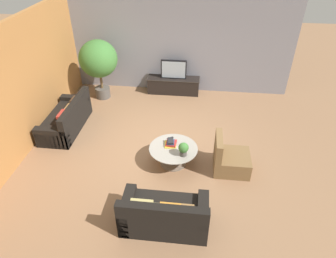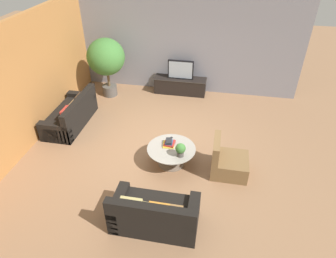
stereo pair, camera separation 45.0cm
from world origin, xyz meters
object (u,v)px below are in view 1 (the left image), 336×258
Objects in this scene: media_console at (174,85)px; television at (174,69)px; coffee_table at (173,153)px; potted_palm_tall at (98,60)px; potted_plant_tabletop at (183,149)px; couch_by_wall at (67,119)px; armchair_wicker at (229,159)px; couch_near_entry at (164,215)px.

television reaches higher than media_console.
potted_palm_tall is (-2.57, 2.97, 0.93)m from coffee_table.
media_console is at bearing 98.75° from potted_plant_tabletop.
armchair_wicker reaches higher than couch_by_wall.
media_console is 3.60m from couch_by_wall.
couch_near_entry reaches higher than media_console.
coffee_table is 0.70× the size of couch_near_entry.
couch_near_entry is at bearing -61.49° from potted_palm_tall.
couch_by_wall is at bearing 74.72° from armchair_wicker.
media_console is at bearing 14.23° from potted_palm_tall.
couch_by_wall is at bearing -137.94° from media_console.
coffee_table is at bearing -84.54° from media_console.
coffee_table is at bearing -89.81° from couch_near_entry.
potted_plant_tabletop is at bearing -98.66° from couch_near_entry.
potted_plant_tabletop is at bearing 67.43° from couch_by_wall.
coffee_table is 1.77m from couch_near_entry.
potted_palm_tall reaches higher than potted_plant_tabletop.
coffee_table is at bearing -84.54° from television.
coffee_table is (0.34, -3.54, 0.05)m from media_console.
couch_by_wall is at bearing -43.83° from couch_near_entry.
couch_near_entry is (0.01, -1.77, -0.03)m from coffee_table.
television is at bearing 132.04° from couch_by_wall.
couch_by_wall is 4.18m from couch_near_entry.
couch_by_wall is at bearing 159.48° from coffee_table.
potted_palm_tall is at bearing -165.81° from television.
couch_by_wall reaches higher than media_console.
couch_by_wall is (-2.67, -2.41, -0.53)m from television.
couch_near_entry is 4.94× the size of potted_plant_tabletop.
couch_near_entry is (0.34, -5.31, 0.02)m from media_console.
television is at bearing 14.19° from potted_palm_tall.
couch_near_entry reaches higher than potted_plant_tabletop.
coffee_table is at bearing -49.16° from potted_palm_tall.
couch_by_wall is at bearing -103.43° from potted_palm_tall.
couch_near_entry is 2.14m from armchair_wicker.
coffee_table is 1.28m from armchair_wicker.
coffee_table is 0.60× the size of couch_by_wall.
potted_palm_tall reaches higher than television.
television reaches higher than couch_near_entry.
couch_near_entry is at bearing 143.54° from armchair_wicker.
couch_by_wall is 1.00× the size of potted_palm_tall.
television is at bearing 24.30° from armchair_wicker.
media_console is 2.50m from potted_palm_tall.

